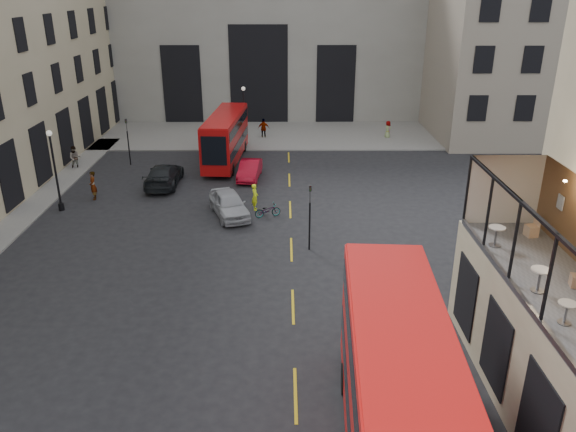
{
  "coord_description": "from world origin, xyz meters",
  "views": [
    {
      "loc": [
        -2.38,
        -16.24,
        13.72
      ],
      "look_at": [
        -2.2,
        9.65,
        3.0
      ],
      "focal_mm": 35.0,
      "sensor_mm": 36.0,
      "label": 1
    }
  ],
  "objects_px": {
    "bus_near": "(401,409)",
    "pedestrian_c": "(264,129)",
    "pedestrian_d": "(388,130)",
    "cyclist": "(255,197)",
    "car_b": "(250,170)",
    "bicycle": "(268,210)",
    "pedestrian_a": "(75,158)",
    "street_lamp_a": "(56,175)",
    "bus_far": "(226,136)",
    "pedestrian_e": "(93,186)",
    "traffic_light_far": "(128,136)",
    "pedestrian_b": "(226,127)",
    "street_lamp_b": "(244,119)",
    "traffic_light_near": "(310,209)",
    "cafe_chair_d": "(532,230)",
    "car_c": "(164,175)",
    "cafe_table_near": "(567,310)",
    "car_a": "(229,204)",
    "cafe_table_mid": "(540,277)",
    "cafe_table_far": "(496,233)"
  },
  "relations": [
    {
      "from": "street_lamp_a",
      "to": "street_lamp_b",
      "type": "xyz_separation_m",
      "value": [
        11.0,
        16.0,
        0.0
      ]
    },
    {
      "from": "cafe_chair_d",
      "to": "pedestrian_c",
      "type": "bearing_deg",
      "value": 109.5
    },
    {
      "from": "pedestrian_e",
      "to": "bus_far",
      "type": "bearing_deg",
      "value": 117.47
    },
    {
      "from": "pedestrian_a",
      "to": "pedestrian_b",
      "type": "xyz_separation_m",
      "value": [
        10.95,
        10.75,
        -0.08
      ]
    },
    {
      "from": "cafe_table_mid",
      "to": "cyclist",
      "type": "bearing_deg",
      "value": 118.38
    },
    {
      "from": "car_b",
      "to": "bicycle",
      "type": "distance_m",
      "value": 7.81
    },
    {
      "from": "street_lamp_a",
      "to": "bicycle",
      "type": "height_order",
      "value": "street_lamp_a"
    },
    {
      "from": "bicycle",
      "to": "pedestrian_e",
      "type": "height_order",
      "value": "pedestrian_e"
    },
    {
      "from": "traffic_light_near",
      "to": "pedestrian_b",
      "type": "height_order",
      "value": "traffic_light_near"
    },
    {
      "from": "pedestrian_d",
      "to": "cafe_table_mid",
      "type": "relative_size",
      "value": 2.14
    },
    {
      "from": "bus_far",
      "to": "pedestrian_c",
      "type": "height_order",
      "value": "bus_far"
    },
    {
      "from": "car_b",
      "to": "cyclist",
      "type": "xyz_separation_m",
      "value": [
        0.71,
        -6.4,
        0.2
      ]
    },
    {
      "from": "car_c",
      "to": "cafe_table_mid",
      "type": "relative_size",
      "value": 6.9
    },
    {
      "from": "bicycle",
      "to": "pedestrian_a",
      "type": "height_order",
      "value": "pedestrian_a"
    },
    {
      "from": "pedestrian_d",
      "to": "cyclist",
      "type": "bearing_deg",
      "value": 129.73
    },
    {
      "from": "street_lamp_b",
      "to": "car_b",
      "type": "bearing_deg",
      "value": -84.09
    },
    {
      "from": "traffic_light_near",
      "to": "pedestrian_c",
      "type": "distance_m",
      "value": 24.73
    },
    {
      "from": "street_lamp_a",
      "to": "car_b",
      "type": "relative_size",
      "value": 1.28
    },
    {
      "from": "bus_near",
      "to": "pedestrian_c",
      "type": "distance_m",
      "value": 40.75
    },
    {
      "from": "pedestrian_e",
      "to": "car_c",
      "type": "bearing_deg",
      "value": 105.07
    },
    {
      "from": "street_lamp_a",
      "to": "bus_far",
      "type": "height_order",
      "value": "street_lamp_a"
    },
    {
      "from": "pedestrian_e",
      "to": "cyclist",
      "type": "bearing_deg",
      "value": 60.92
    },
    {
      "from": "car_c",
      "to": "cafe_table_near",
      "type": "xyz_separation_m",
      "value": [
        16.96,
        -25.32,
        4.26
      ]
    },
    {
      "from": "bus_far",
      "to": "pedestrian_a",
      "type": "distance_m",
      "value": 12.05
    },
    {
      "from": "bus_far",
      "to": "cyclist",
      "type": "bearing_deg",
      "value": -74.96
    },
    {
      "from": "cafe_table_far",
      "to": "cafe_chair_d",
      "type": "bearing_deg",
      "value": 26.75
    },
    {
      "from": "bus_near",
      "to": "pedestrian_c",
      "type": "bearing_deg",
      "value": 97.34
    },
    {
      "from": "street_lamp_a",
      "to": "pedestrian_d",
      "type": "xyz_separation_m",
      "value": [
        24.53,
        18.39,
        -1.55
      ]
    },
    {
      "from": "street_lamp_b",
      "to": "bicycle",
      "type": "xyz_separation_m",
      "value": [
        2.56,
        -17.22,
        -1.96
      ]
    },
    {
      "from": "bicycle",
      "to": "bus_near",
      "type": "bearing_deg",
      "value": 173.66
    },
    {
      "from": "car_b",
      "to": "cafe_table_near",
      "type": "height_order",
      "value": "cafe_table_near"
    },
    {
      "from": "cyclist",
      "to": "cafe_chair_d",
      "type": "bearing_deg",
      "value": -144.92
    },
    {
      "from": "car_a",
      "to": "cafe_table_mid",
      "type": "xyz_separation_m",
      "value": [
        11.64,
        -17.58,
        4.33
      ]
    },
    {
      "from": "pedestrian_b",
      "to": "street_lamp_b",
      "type": "bearing_deg",
      "value": -121.45
    },
    {
      "from": "pedestrian_e",
      "to": "traffic_light_far",
      "type": "bearing_deg",
      "value": 157.66
    },
    {
      "from": "cafe_table_mid",
      "to": "bus_near",
      "type": "bearing_deg",
      "value": -145.54
    },
    {
      "from": "car_a",
      "to": "cyclist",
      "type": "xyz_separation_m",
      "value": [
        1.6,
        1.02,
        0.09
      ]
    },
    {
      "from": "pedestrian_c",
      "to": "pedestrian_d",
      "type": "height_order",
      "value": "pedestrian_c"
    },
    {
      "from": "pedestrian_c",
      "to": "cafe_chair_d",
      "type": "relative_size",
      "value": 2.23
    },
    {
      "from": "cafe_table_near",
      "to": "cafe_table_far",
      "type": "bearing_deg",
      "value": 92.3
    },
    {
      "from": "traffic_light_far",
      "to": "street_lamp_a",
      "type": "xyz_separation_m",
      "value": [
        -2.0,
        -10.0,
        -0.03
      ]
    },
    {
      "from": "pedestrian_d",
      "to": "bus_near",
      "type": "bearing_deg",
      "value": 153.14
    },
    {
      "from": "car_b",
      "to": "street_lamp_a",
      "type": "bearing_deg",
      "value": -146.67
    },
    {
      "from": "pedestrian_d",
      "to": "cafe_table_far",
      "type": "bearing_deg",
      "value": 159.15
    },
    {
      "from": "street_lamp_a",
      "to": "traffic_light_near",
      "type": "bearing_deg",
      "value": -20.56
    },
    {
      "from": "car_b",
      "to": "bicycle",
      "type": "height_order",
      "value": "car_b"
    },
    {
      "from": "bus_far",
      "to": "cafe_chair_d",
      "type": "distance_m",
      "value": 29.05
    },
    {
      "from": "bus_near",
      "to": "pedestrian_a",
      "type": "distance_m",
      "value": 36.6
    },
    {
      "from": "street_lamp_a",
      "to": "cafe_table_near",
      "type": "height_order",
      "value": "street_lamp_a"
    },
    {
      "from": "car_b",
      "to": "pedestrian_a",
      "type": "xyz_separation_m",
      "value": [
        -13.99,
        2.34,
        0.27
      ]
    }
  ]
}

